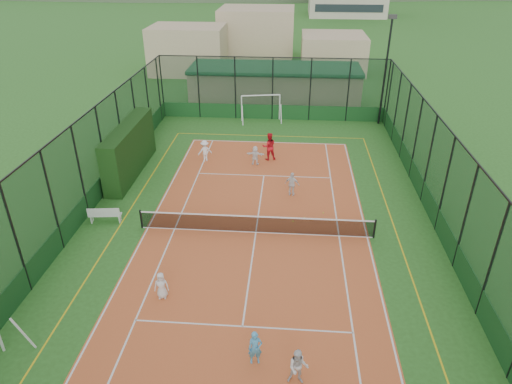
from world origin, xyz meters
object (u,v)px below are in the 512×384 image
Objects in this scene: clubhouse at (275,84)px; coach at (269,146)px; child_near_right at (298,367)px; child_far_left at (205,151)px; child_far_right at (292,184)px; child_near_mid at (255,348)px; floodlight_ne at (385,72)px; futsal_goal_far at (261,108)px; child_near_left at (161,285)px; child_far_back at (255,155)px; white_bench at (105,214)px.

coach is (0.17, -13.11, -0.63)m from clubhouse.
child_near_right is 18.07m from child_far_left.
child_far_right is 5.13m from coach.
child_near_mid is at bearing 98.53° from child_far_right.
floodlight_ne is 10.01m from futsal_goal_far.
child_near_left is at bearing -119.05° from floodlight_ne.
clubhouse is (-8.60, 5.40, -2.55)m from floodlight_ne.
child_near_right is 16.96m from child_far_back.
child_far_right is 0.76× the size of coach.
floodlight_ne is 24.98m from child_near_left.
futsal_goal_far is at bearing 75.93° from child_near_left.
child_near_right is (-6.55, -25.31, -3.43)m from floodlight_ne.
clubhouse is 11.98× the size of child_far_back.
child_near_mid is 16.96m from child_far_left.
clubhouse is at bearing 69.42° from futsal_goal_far.
futsal_goal_far reaches higher than coach.
floodlight_ne is 4.42× the size of coach.
white_bench is at bearing 138.57° from child_near_right.
white_bench is 1.24× the size of child_near_mid.
futsal_goal_far is 2.26× the size of child_far_right.
coach is at bearing 161.99° from child_far_left.
coach is (3.58, 13.91, 0.34)m from child_near_left.
futsal_goal_far is 8.92m from child_far_left.
child_far_back is at bearing 30.99° from coach.
coach is (-8.43, -7.71, -3.18)m from floodlight_ne.
child_near_right is at bearing -49.47° from white_bench.
white_bench is 0.88× the size of coach.
white_bench is 10.21m from child_far_right.
coach is at bearing 40.09° from white_bench.
floodlight_ne is 10.47m from clubhouse.
futsal_goal_far is 2.33× the size of child_near_right.
floodlight_ne is 5.83× the size of child_far_right.
child_far_back reaches higher than child_near_left.
child_far_left is 7.19m from child_far_right.
futsal_goal_far reaches higher than child_near_right.
floodlight_ne reaches higher than child_near_mid.
child_near_mid is 0.92× the size of child_far_left.
child_far_right is at bearing 52.79° from child_near_left.
clubhouse is at bearing 80.19° from child_near_mid.
clubhouse reaches higher than child_near_left.
child_far_left is (-6.07, 17.02, 0.03)m from child_near_right.
coach reaches higher than child_far_back.
futsal_goal_far is 25.56m from child_near_right.
floodlight_ne is 15.48m from child_far_left.
clubhouse is 18.09m from child_far_right.
coach is at bearing 80.51° from child_near_mid.
clubhouse is 4.75× the size of futsal_goal_far.
white_bench is 17.67m from futsal_goal_far.
coach reaches higher than child_near_mid.
child_far_back is (3.34, -0.28, -0.09)m from child_far_left.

